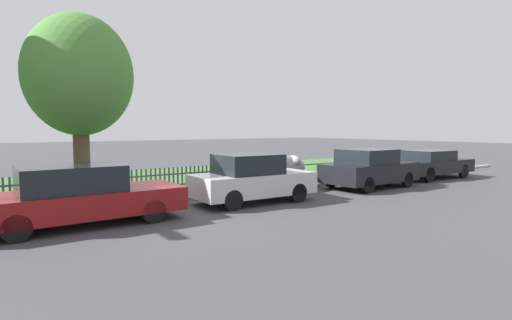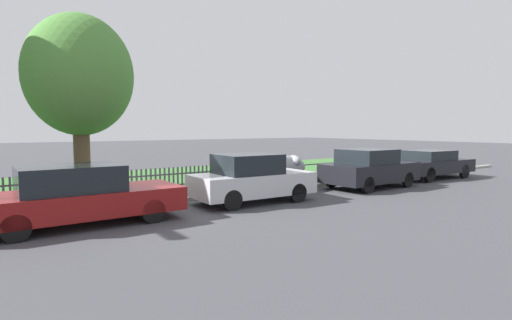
{
  "view_description": "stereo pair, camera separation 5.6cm",
  "coord_description": "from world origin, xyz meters",
  "px_view_note": "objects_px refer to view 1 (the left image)",
  "views": [
    {
      "loc": [
        -4.57,
        -11.07,
        2.26
      ],
      "look_at": [
        3.7,
        0.71,
        1.1
      ],
      "focal_mm": 28.0,
      "sensor_mm": 36.0,
      "label": 1
    },
    {
      "loc": [
        -4.52,
        -11.1,
        2.26
      ],
      "look_at": [
        3.7,
        0.71,
        1.1
      ],
      "focal_mm": 28.0,
      "sensor_mm": 36.0,
      "label": 2
    }
  ],
  "objects_px": {
    "parked_car_navy_estate": "(252,179)",
    "covered_motorcycle": "(285,168)",
    "parked_car_white_van": "(431,164)",
    "parked_car_black_saloon": "(79,195)",
    "tree_mid_park": "(79,76)",
    "parked_car_red_compact": "(369,168)"
  },
  "relations": [
    {
      "from": "parked_car_navy_estate",
      "to": "covered_motorcycle",
      "type": "xyz_separation_m",
      "value": [
        2.88,
        1.95,
        0.0
      ]
    },
    {
      "from": "parked_car_white_van",
      "to": "parked_car_navy_estate",
      "type": "bearing_deg",
      "value": -176.96
    },
    {
      "from": "parked_car_black_saloon",
      "to": "parked_car_white_van",
      "type": "height_order",
      "value": "parked_car_black_saloon"
    },
    {
      "from": "tree_mid_park",
      "to": "parked_car_black_saloon",
      "type": "bearing_deg",
      "value": -102.4
    },
    {
      "from": "parked_car_black_saloon",
      "to": "parked_car_red_compact",
      "type": "distance_m",
      "value": 10.23
    },
    {
      "from": "parked_car_black_saloon",
      "to": "parked_car_red_compact",
      "type": "height_order",
      "value": "parked_car_red_compact"
    },
    {
      "from": "parked_car_red_compact",
      "to": "tree_mid_park",
      "type": "bearing_deg",
      "value": 150.15
    },
    {
      "from": "covered_motorcycle",
      "to": "parked_car_white_van",
      "type": "bearing_deg",
      "value": -9.03
    },
    {
      "from": "parked_car_black_saloon",
      "to": "tree_mid_park",
      "type": "relative_size",
      "value": 0.74
    },
    {
      "from": "parked_car_red_compact",
      "to": "parked_car_white_van",
      "type": "relative_size",
      "value": 0.92
    },
    {
      "from": "parked_car_navy_estate",
      "to": "parked_car_white_van",
      "type": "xyz_separation_m",
      "value": [
        9.85,
        0.17,
        -0.07
      ]
    },
    {
      "from": "parked_car_red_compact",
      "to": "parked_car_white_van",
      "type": "height_order",
      "value": "parked_car_red_compact"
    },
    {
      "from": "parked_car_black_saloon",
      "to": "parked_car_white_van",
      "type": "distance_m",
      "value": 14.73
    },
    {
      "from": "parked_car_red_compact",
      "to": "tree_mid_park",
      "type": "xyz_separation_m",
      "value": [
        -9.15,
        4.91,
        3.28
      ]
    },
    {
      "from": "parked_car_black_saloon",
      "to": "parked_car_white_van",
      "type": "xyz_separation_m",
      "value": [
        14.73,
        0.21,
        -0.03
      ]
    },
    {
      "from": "parked_car_black_saloon",
      "to": "parked_car_navy_estate",
      "type": "distance_m",
      "value": 4.88
    },
    {
      "from": "parked_car_red_compact",
      "to": "parked_car_black_saloon",
      "type": "bearing_deg",
      "value": 178.28
    },
    {
      "from": "parked_car_white_van",
      "to": "covered_motorcycle",
      "type": "height_order",
      "value": "parked_car_white_van"
    },
    {
      "from": "covered_motorcycle",
      "to": "parked_car_red_compact",
      "type": "bearing_deg",
      "value": -33.75
    },
    {
      "from": "parked_car_navy_estate",
      "to": "parked_car_red_compact",
      "type": "xyz_separation_m",
      "value": [
        5.35,
        -0.06,
        0.0
      ]
    },
    {
      "from": "parked_car_white_van",
      "to": "tree_mid_park",
      "type": "height_order",
      "value": "tree_mid_park"
    },
    {
      "from": "parked_car_black_saloon",
      "to": "parked_car_red_compact",
      "type": "bearing_deg",
      "value": -0.62
    }
  ]
}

